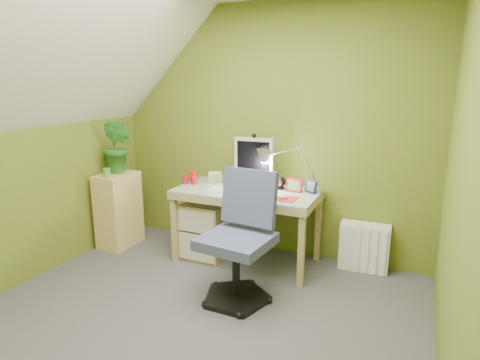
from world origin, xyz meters
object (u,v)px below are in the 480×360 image
at_px(side_ledge, 119,210).
at_px(task_chair, 236,238).
at_px(potted_plant, 118,146).
at_px(radiator, 364,247).
at_px(desk, 246,226).
at_px(monitor, 254,157).
at_px(desk_lamp, 301,157).

bearing_deg(side_ledge, task_chair, -17.89).
xyz_separation_m(potted_plant, radiator, (2.41, 0.41, -0.82)).
relative_size(desk, potted_plant, 2.39).
bearing_deg(task_chair, side_ledge, 168.19).
height_order(task_chair, radiator, task_chair).
bearing_deg(side_ledge, monitor, 15.10).
bearing_deg(task_chair, desk, 113.27).
height_order(side_ledge, radiator, side_ledge).
xyz_separation_m(desk, monitor, (0.00, 0.18, 0.63)).
bearing_deg(desk_lamp, desk, -156.34).
height_order(monitor, side_ledge, monitor).
bearing_deg(potted_plant, radiator, 9.60).
bearing_deg(desk, task_chair, -73.01).
xyz_separation_m(desk_lamp, task_chair, (-0.23, -0.88, -0.49)).
height_order(desk_lamp, potted_plant, desk_lamp).
relative_size(desk_lamp, task_chair, 0.60).
height_order(desk, task_chair, task_chair).
relative_size(desk, side_ledge, 1.71).
height_order(monitor, task_chair, monitor).
bearing_deg(potted_plant, task_chair, -19.51).
bearing_deg(monitor, potted_plant, -168.58).
distance_m(monitor, potted_plant, 1.40).
xyz_separation_m(potted_plant, task_chair, (1.58, -0.56, -0.52)).
bearing_deg(desk, radiator, 14.25).
bearing_deg(desk, monitor, 89.79).
distance_m(task_chair, radiator, 1.31).
xyz_separation_m(task_chair, radiator, (0.83, 0.97, -0.30)).
relative_size(potted_plant, radiator, 1.27).
height_order(potted_plant, radiator, potted_plant).
bearing_deg(monitor, side_ledge, -166.60).
height_order(side_ledge, task_chair, task_chair).
bearing_deg(monitor, radiator, 3.20).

